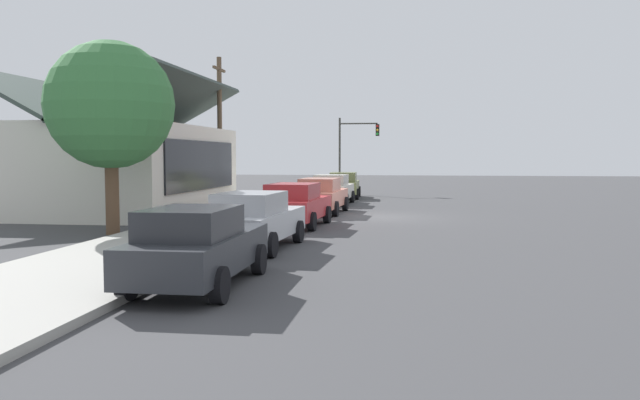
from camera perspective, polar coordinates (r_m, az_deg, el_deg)
ground_plane at (r=27.19m, az=5.19°, el=-1.52°), size 120.00×120.00×0.00m
sidewalk_curb at (r=28.04m, az=-6.32°, el=-1.20°), size 60.00×4.20×0.16m
car_charcoal at (r=12.78m, az=-10.82°, el=-4.03°), size 4.57×1.93×1.59m
car_silver at (r=17.76m, az=-5.82°, el=-1.77°), size 4.82×2.14×1.59m
car_cherry at (r=23.38m, az=-2.23°, el=-0.39°), size 4.47×2.24×1.59m
car_coral at (r=28.75m, az=0.10°, el=0.42°), size 4.68×2.10×1.59m
car_ivory at (r=34.29m, az=1.09°, el=0.98°), size 4.36×2.12×1.59m
car_olive at (r=39.36m, az=2.12°, el=1.35°), size 4.57×2.10×1.59m
storefront_building at (r=31.04m, az=-17.39°, el=2.88°), size 11.89×8.27×6.16m
shade_tree at (r=22.07m, az=-18.11°, el=7.96°), size 4.13×4.13×6.29m
traffic_light_main at (r=44.34m, az=3.12°, el=5.10°), size 0.37×2.79×5.20m
utility_pole_wooden at (r=32.81m, az=-8.88°, el=6.24°), size 1.80×0.24×7.50m
fire_hydrant_red at (r=32.94m, az=-1.61°, el=0.31°), size 0.22×0.22×0.71m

